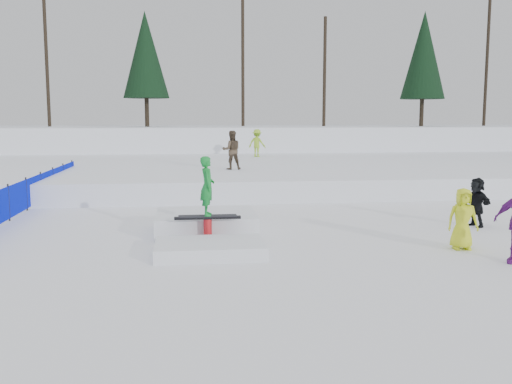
{
  "coord_description": "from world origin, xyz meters",
  "views": [
    {
      "loc": [
        -1.29,
        -12.62,
        3.02
      ],
      "look_at": [
        0.5,
        2.0,
        1.1
      ],
      "focal_mm": 40.0,
      "sensor_mm": 36.0,
      "label": 1
    }
  ],
  "objects": [
    {
      "name": "treeline",
      "position": [
        6.18,
        28.28,
        7.45
      ],
      "size": [
        40.24,
        4.22,
        10.5
      ],
      "color": "black",
      "rests_on": "snow_berm"
    },
    {
      "name": "ground",
      "position": [
        0.0,
        0.0,
        0.0
      ],
      "size": [
        120.0,
        120.0,
        0.0
      ],
      "primitive_type": "plane",
      "color": "white"
    },
    {
      "name": "snow_berm",
      "position": [
        0.0,
        30.0,
        1.2
      ],
      "size": [
        60.0,
        14.0,
        2.4
      ],
      "primitive_type": "cube",
      "color": "white",
      "rests_on": "ground"
    },
    {
      "name": "spectator_dark",
      "position": [
        6.71,
        2.2,
        0.69
      ],
      "size": [
        0.68,
        1.34,
        1.38
      ],
      "primitive_type": "imported",
      "rotation": [
        0.0,
        0.0,
        -1.35
      ],
      "color": "black",
      "rests_on": "ground"
    },
    {
      "name": "walker_olive",
      "position": [
        0.65,
        11.92,
        1.64
      ],
      "size": [
        0.85,
        0.68,
        1.68
      ],
      "primitive_type": "imported",
      "rotation": [
        0.0,
        0.0,
        3.2
      ],
      "color": "#47392A",
      "rests_on": "snow_midrise"
    },
    {
      "name": "walker_ygreen",
      "position": [
        2.74,
        19.8,
        1.59
      ],
      "size": [
        1.17,
        1.01,
        1.57
      ],
      "primitive_type": "imported",
      "rotation": [
        0.0,
        0.0,
        2.62
      ],
      "color": "#98CC2A",
      "rests_on": "snow_midrise"
    },
    {
      "name": "jib_rail_feature",
      "position": [
        -0.8,
        1.52,
        0.3
      ],
      "size": [
        2.6,
        4.4,
        2.11
      ],
      "color": "white",
      "rests_on": "ground"
    },
    {
      "name": "safety_fence",
      "position": [
        -6.5,
        6.6,
        0.55
      ],
      "size": [
        0.05,
        16.0,
        1.1
      ],
      "color": "#0011CA",
      "rests_on": "ground"
    },
    {
      "name": "snow_midrise",
      "position": [
        0.0,
        16.0,
        0.4
      ],
      "size": [
        50.0,
        18.0,
        0.8
      ],
      "primitive_type": "cube",
      "color": "white",
      "rests_on": "ground"
    },
    {
      "name": "spectator_yellow",
      "position": [
        5.01,
        -0.37,
        0.71
      ],
      "size": [
        0.75,
        0.54,
        1.43
      ],
      "primitive_type": "imported",
      "rotation": [
        0.0,
        0.0,
        -0.14
      ],
      "color": "yellow",
      "rests_on": "ground"
    }
  ]
}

